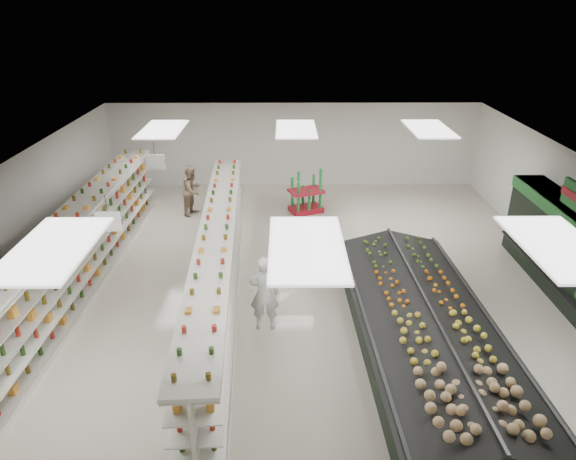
{
  "coord_description": "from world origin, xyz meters",
  "views": [
    {
      "loc": [
        -0.35,
        -11.24,
        6.75
      ],
      "look_at": [
        -0.26,
        0.9,
        1.24
      ],
      "focal_mm": 32.0,
      "sensor_mm": 36.0,
      "label": 1
    }
  ],
  "objects_px": {
    "gondola_center": "(219,268)",
    "shopper_background": "(192,190)",
    "gondola_left": "(75,259)",
    "soda_endcap": "(306,193)",
    "shopper_main": "(264,293)",
    "produce_island": "(426,330)"
  },
  "relations": [
    {
      "from": "gondola_center",
      "to": "shopper_background",
      "type": "distance_m",
      "value": 5.7
    },
    {
      "from": "gondola_left",
      "to": "soda_endcap",
      "type": "height_order",
      "value": "gondola_left"
    },
    {
      "from": "soda_endcap",
      "to": "shopper_main",
      "type": "height_order",
      "value": "shopper_main"
    },
    {
      "from": "gondola_center",
      "to": "soda_endcap",
      "type": "bearing_deg",
      "value": 64.86
    },
    {
      "from": "shopper_background",
      "to": "gondola_center",
      "type": "bearing_deg",
      "value": -142.29
    },
    {
      "from": "gondola_left",
      "to": "shopper_main",
      "type": "distance_m",
      "value": 4.93
    },
    {
      "from": "gondola_left",
      "to": "soda_endcap",
      "type": "xyz_separation_m",
      "value": [
        5.86,
        5.27,
        -0.24
      ]
    },
    {
      "from": "gondola_left",
      "to": "produce_island",
      "type": "bearing_deg",
      "value": -15.73
    },
    {
      "from": "produce_island",
      "to": "shopper_main",
      "type": "relative_size",
      "value": 4.34
    },
    {
      "from": "gondola_center",
      "to": "shopper_background",
      "type": "xyz_separation_m",
      "value": [
        -1.53,
        5.49,
        -0.02
      ]
    },
    {
      "from": "soda_endcap",
      "to": "shopper_main",
      "type": "bearing_deg",
      "value": -99.85
    },
    {
      "from": "produce_island",
      "to": "gondola_center",
      "type": "bearing_deg",
      "value": 155.82
    },
    {
      "from": "gondola_center",
      "to": "produce_island",
      "type": "xyz_separation_m",
      "value": [
        4.47,
        -2.01,
        -0.36
      ]
    },
    {
      "from": "gondola_left",
      "to": "shopper_background",
      "type": "xyz_separation_m",
      "value": [
        2.03,
        5.09,
        -0.08
      ]
    },
    {
      "from": "gondola_left",
      "to": "gondola_center",
      "type": "bearing_deg",
      "value": -5.41
    },
    {
      "from": "gondola_left",
      "to": "produce_island",
      "type": "relative_size",
      "value": 1.53
    },
    {
      "from": "gondola_left",
      "to": "shopper_background",
      "type": "bearing_deg",
      "value": 69.23
    },
    {
      "from": "gondola_center",
      "to": "shopper_main",
      "type": "distance_m",
      "value": 1.61
    },
    {
      "from": "soda_endcap",
      "to": "gondola_center",
      "type": "bearing_deg",
      "value": -112.14
    },
    {
      "from": "gondola_center",
      "to": "produce_island",
      "type": "relative_size",
      "value": 1.44
    },
    {
      "from": "produce_island",
      "to": "shopper_background",
      "type": "relative_size",
      "value": 4.5
    },
    {
      "from": "gondola_left",
      "to": "shopper_background",
      "type": "relative_size",
      "value": 6.9
    }
  ]
}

